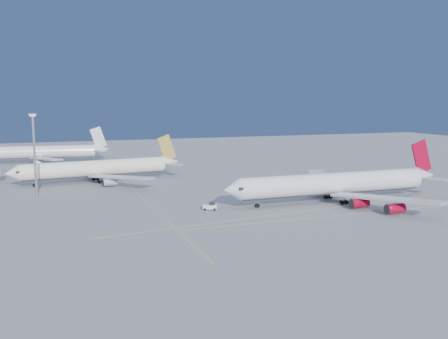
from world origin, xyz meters
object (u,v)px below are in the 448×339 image
airliner_virgin (338,184)px  pushback_tug (210,206)px  airliner_third (42,152)px  light_mast (34,148)px  airliner_etihad (99,168)px

airliner_virgin → pushback_tug: 39.42m
airliner_virgin → airliner_third: airliner_virgin is taller
light_mast → airliner_etihad: bearing=46.4°
airliner_virgin → airliner_etihad: airliner_virgin is taller
airliner_third → light_mast: bearing=-85.1°
airliner_virgin → airliner_third: (-81.71, 126.53, -0.17)m
airliner_third → light_mast: light_mast is taller
airliner_etihad → light_mast: light_mast is taller
pushback_tug → airliner_etihad: bearing=133.0°
airliner_virgin → airliner_etihad: bearing=136.1°
airliner_virgin → light_mast: size_ratio=2.78×
airliner_virgin → airliner_etihad: size_ratio=1.13×
airliner_virgin → light_mast: (-83.81, 38.16, 9.86)m
airliner_etihad → pushback_tug: 63.27m
airliner_etihad → pushback_tug: bearing=-76.1°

